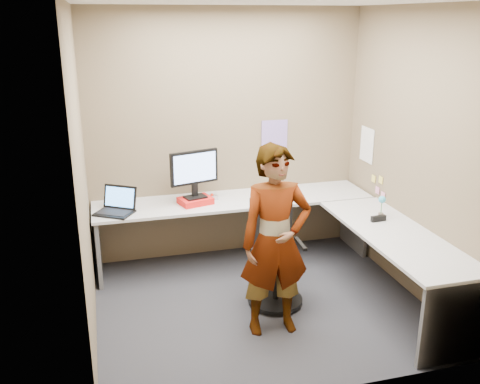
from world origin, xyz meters
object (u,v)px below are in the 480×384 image
object	(u,v)px
office_chair	(274,262)
monitor	(194,170)
person	(275,241)
desk	(291,227)

from	to	relation	value
office_chair	monitor	bearing A→B (deg)	124.83
monitor	office_chair	bearing A→B (deg)	-73.10
person	monitor	bearing A→B (deg)	108.60
monitor	office_chair	size ratio (longest dim) A/B	0.53
office_chair	person	world-z (taller)	person
desk	person	size ratio (longest dim) A/B	1.82
office_chair	person	distance (m)	0.64
monitor	person	distance (m)	1.46
desk	person	xyz separation A→B (m)	(-0.44, -0.80, 0.23)
desk	monitor	xyz separation A→B (m)	(-0.86, 0.57, 0.50)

